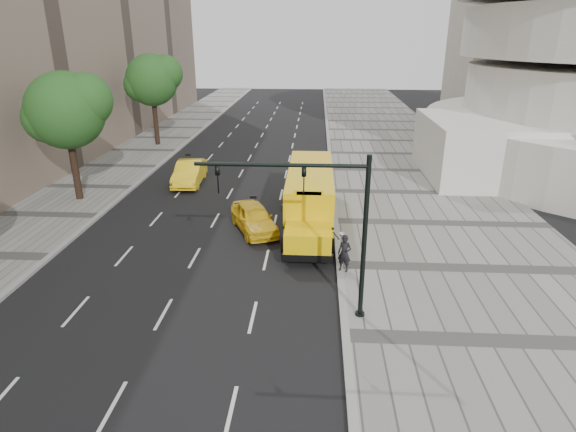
# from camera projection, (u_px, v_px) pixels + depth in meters

# --- Properties ---
(ground) EXTENTS (140.00, 140.00, 0.00)m
(ground) POSITION_uv_depth(u_px,v_px,m) (232.00, 221.00, 27.97)
(ground) COLOR black
(ground) RESTS_ON ground
(sidewalk_museum) EXTENTS (12.00, 140.00, 0.15)m
(sidewalk_museum) POSITION_uv_depth(u_px,v_px,m) (442.00, 224.00, 27.27)
(sidewalk_museum) COLOR gray
(sidewalk_museum) RESTS_ON ground
(sidewalk_far) EXTENTS (6.00, 140.00, 0.15)m
(sidewalk_far) POSITION_uv_depth(u_px,v_px,m) (49.00, 215.00, 28.56)
(sidewalk_far) COLOR gray
(sidewalk_far) RESTS_ON ground
(curb_museum) EXTENTS (0.30, 140.00, 0.15)m
(curb_museum) POSITION_uv_depth(u_px,v_px,m) (336.00, 222.00, 27.61)
(curb_museum) COLOR gray
(curb_museum) RESTS_ON ground
(curb_far) EXTENTS (0.30, 140.00, 0.15)m
(curb_far) POSITION_uv_depth(u_px,v_px,m) (98.00, 217.00, 28.39)
(curb_far) COLOR gray
(curb_far) RESTS_ON ground
(tree_b) EXTENTS (5.28, 4.69, 8.15)m
(tree_b) POSITION_uv_depth(u_px,v_px,m) (67.00, 110.00, 29.24)
(tree_b) COLOR black
(tree_b) RESTS_ON ground
(tree_c) EXTENTS (5.31, 4.72, 8.50)m
(tree_c) POSITION_uv_depth(u_px,v_px,m) (153.00, 80.00, 44.31)
(tree_c) COLOR black
(tree_c) RESTS_ON ground
(school_bus) EXTENTS (2.96, 11.56, 3.19)m
(school_bus) POSITION_uv_depth(u_px,v_px,m) (310.00, 192.00, 27.35)
(school_bus) COLOR yellow
(school_bus) RESTS_ON ground
(taxi_near) EXTENTS (3.43, 4.80, 1.52)m
(taxi_near) POSITION_uv_depth(u_px,v_px,m) (254.00, 218.00, 26.31)
(taxi_near) COLOR yellow
(taxi_near) RESTS_ON ground
(taxi_far) EXTENTS (2.04, 5.12, 1.65)m
(taxi_far) POSITION_uv_depth(u_px,v_px,m) (189.00, 173.00, 34.50)
(taxi_far) COLOR yellow
(taxi_far) RESTS_ON ground
(pedestrian) EXTENTS (0.74, 0.63, 1.72)m
(pedestrian) POSITION_uv_depth(u_px,v_px,m) (344.00, 253.00, 21.48)
(pedestrian) COLOR black
(pedestrian) RESTS_ON sidewalk_museum
(traffic_signal) EXTENTS (6.18, 0.36, 6.40)m
(traffic_signal) POSITION_uv_depth(u_px,v_px,m) (326.00, 218.00, 17.05)
(traffic_signal) COLOR black
(traffic_signal) RESTS_ON ground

